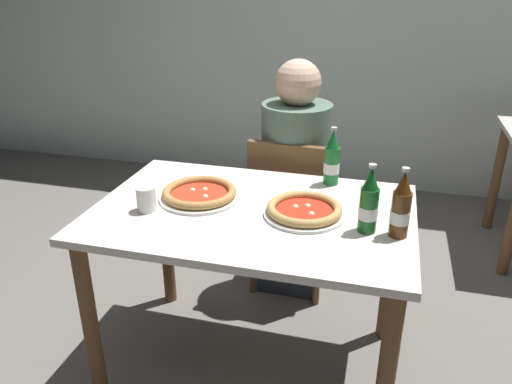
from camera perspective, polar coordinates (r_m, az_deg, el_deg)
name	(u,v)px	position (r m, az deg, el deg)	size (l,w,h in m)	color
ground_plane	(253,363)	(2.31, -0.34, -18.94)	(8.00, 8.00, 0.00)	slate
back_wall_tiled	(333,13)	(3.87, 8.80, 19.60)	(7.00, 0.10, 2.60)	silver
dining_table_main	(253,236)	(1.94, -0.39, -5.02)	(1.20, 0.80, 0.75)	silver
chair_behind_table	(291,207)	(2.53, 4.04, -1.71)	(0.42, 0.42, 0.85)	brown
diner_seated	(295,185)	(2.53, 4.43, 0.84)	(0.34, 0.34, 1.21)	#2D3342
pizza_margherita_near	(199,194)	(1.98, -6.48, -0.20)	(0.32, 0.32, 0.04)	white
pizza_marinara_far	(304,211)	(1.84, 5.52, -2.14)	(0.30, 0.30, 0.04)	white
beer_bottle_left	(332,160)	(2.10, 8.67, 3.58)	(0.07, 0.07, 0.25)	#196B2D
beer_bottle_center	(369,204)	(1.73, 12.77, -1.32)	(0.07, 0.07, 0.25)	#14591E
beer_bottle_right	(401,208)	(1.73, 16.23, -1.76)	(0.07, 0.07, 0.25)	#512D0F
paper_cup	(146,199)	(1.90, -12.43, -0.77)	(0.07, 0.07, 0.10)	white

